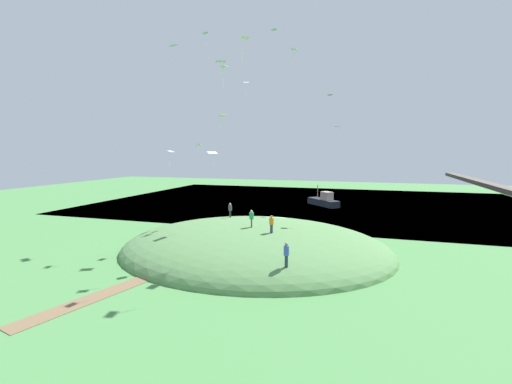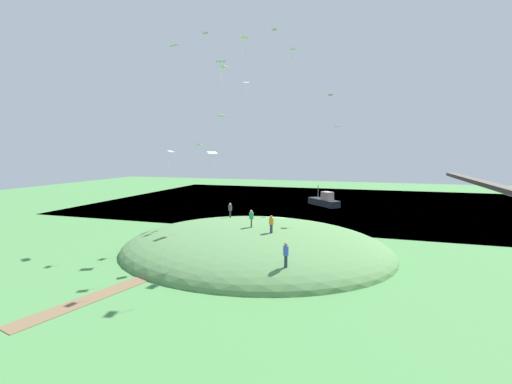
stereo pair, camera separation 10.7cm
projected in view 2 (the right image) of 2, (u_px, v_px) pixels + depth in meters
ground_plane at (277, 237)px, 41.46m from camera, size 160.00×160.00×0.00m
lake_water at (315, 203)px, 69.70m from camera, size 53.98×80.00×0.40m
grass_hill at (254, 251)px, 35.60m from camera, size 22.77×27.03×5.61m
dirt_path at (109, 292)px, 25.11m from camera, size 13.15×4.74×0.04m
bridge_deck_far at (481, 183)px, 60.66m from camera, size 48.58×1.80×0.70m
boat_on_lake at (324, 201)px, 64.89m from camera, size 6.73×6.39×3.62m
person_on_hilltop at (251, 217)px, 33.40m from camera, size 0.53×0.53×1.63m
person_with_child at (230, 208)px, 39.46m from camera, size 0.57×0.57×1.62m
person_near_shore at (286, 251)px, 25.68m from camera, size 0.53×0.53×1.83m
person_watching_kites at (271, 222)px, 31.58m from camera, size 0.54×0.54×1.57m
kite_0 at (246, 84)px, 39.83m from camera, size 0.53×0.68×1.58m
kite_2 at (206, 33)px, 36.30m from camera, size 0.85×0.72×1.21m
kite_3 at (338, 127)px, 35.82m from camera, size 0.64×0.73×1.28m
kite_4 at (274, 30)px, 40.66m from camera, size 0.76×0.88×1.44m
kite_5 at (221, 62)px, 34.80m from camera, size 1.06×1.19×1.30m
kite_6 at (212, 153)px, 34.45m from camera, size 1.09×1.10×1.66m
kite_7 at (174, 46)px, 38.12m from camera, size 1.22×1.35×1.82m
kite_8 at (223, 68)px, 27.20m from camera, size 0.75×0.57×1.55m
kite_9 at (170, 153)px, 35.28m from camera, size 0.72×0.52×1.78m
kite_10 at (222, 116)px, 31.34m from camera, size 0.89×0.84×1.29m
kite_11 at (198, 145)px, 39.44m from camera, size 0.58×0.83×1.16m
kite_12 at (244, 40)px, 30.40m from camera, size 0.79×0.84×2.16m
kite_13 at (330, 96)px, 43.38m from camera, size 0.90×0.77×2.11m
kite_14 at (293, 50)px, 31.01m from camera, size 0.91×0.67×1.77m
mooring_post at (262, 226)px, 45.16m from camera, size 0.14×0.14×1.02m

